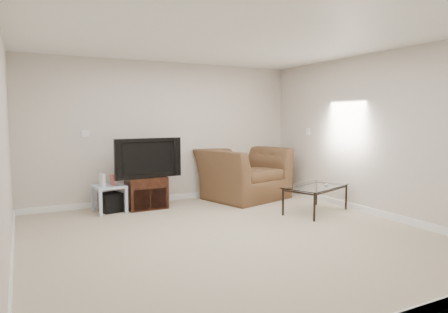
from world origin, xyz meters
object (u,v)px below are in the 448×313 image
recliner (244,165)px  coffee_table (316,199)px  subwoofer (111,202)px  side_table (109,199)px  television (146,158)px  tv_stand (146,193)px

recliner → coffee_table: bearing=-89.6°
subwoofer → coffee_table: size_ratio=0.28×
side_table → coffee_table: 3.30m
recliner → coffee_table: size_ratio=1.31×
television → coffee_table: 2.84m
television → coffee_table: television is taller
coffee_table → recliner: bearing=106.5°
side_table → recliner: recliner is taller
subwoofer → recliner: recliner is taller
side_table → subwoofer: bearing=40.7°
coffee_table → television: bearing=147.2°
television → recliner: recliner is taller
recliner → coffee_table: 1.64m
television → subwoofer: (-0.58, 0.05, -0.70)m
tv_stand → television: 0.59m
subwoofer → recliner: 2.50m
tv_stand → side_table: 0.61m
television → side_table: 0.88m
tv_stand → television: television is taller
tv_stand → subwoofer: (-0.58, 0.02, -0.11)m
subwoofer → coffee_table: coffee_table is taller
tv_stand → recliner: bearing=-1.1°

